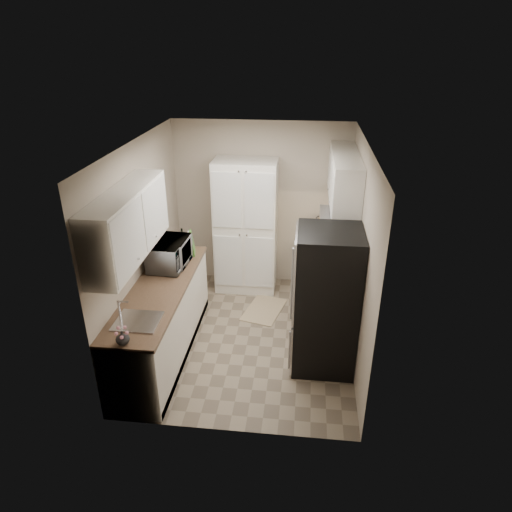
{
  "coord_description": "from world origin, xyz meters",
  "views": [
    {
      "loc": [
        0.64,
        -4.89,
        3.55
      ],
      "look_at": [
        0.08,
        0.15,
        1.1
      ],
      "focal_mm": 32.0,
      "sensor_mm": 36.0,
      "label": 1
    }
  ],
  "objects_px": {
    "pantry_cabinet": "(246,227)",
    "electric_range": "(325,294)",
    "toaster_oven": "(324,230)",
    "refrigerator": "(326,301)",
    "microwave": "(169,254)",
    "wine_bottle": "(182,241)"
  },
  "relations": [
    {
      "from": "pantry_cabinet",
      "to": "electric_range",
      "type": "bearing_deg",
      "value": -38.22
    },
    {
      "from": "pantry_cabinet",
      "to": "toaster_oven",
      "type": "relative_size",
      "value": 5.45
    },
    {
      "from": "refrigerator",
      "to": "microwave",
      "type": "xyz_separation_m",
      "value": [
        -1.95,
        0.52,
        0.24
      ]
    },
    {
      "from": "pantry_cabinet",
      "to": "electric_range",
      "type": "relative_size",
      "value": 1.77
    },
    {
      "from": "toaster_oven",
      "to": "wine_bottle",
      "type": "bearing_deg",
      "value": -152.02
    },
    {
      "from": "pantry_cabinet",
      "to": "toaster_oven",
      "type": "height_order",
      "value": "pantry_cabinet"
    },
    {
      "from": "wine_bottle",
      "to": "toaster_oven",
      "type": "bearing_deg",
      "value": 20.51
    },
    {
      "from": "microwave",
      "to": "wine_bottle",
      "type": "bearing_deg",
      "value": -2.76
    },
    {
      "from": "electric_range",
      "to": "wine_bottle",
      "type": "xyz_separation_m",
      "value": [
        -1.93,
        0.17,
        0.59
      ]
    },
    {
      "from": "wine_bottle",
      "to": "microwave",
      "type": "bearing_deg",
      "value": -96.06
    },
    {
      "from": "microwave",
      "to": "toaster_oven",
      "type": "xyz_separation_m",
      "value": [
        1.95,
        1.16,
        -0.07
      ]
    },
    {
      "from": "electric_range",
      "to": "wine_bottle",
      "type": "bearing_deg",
      "value": 174.86
    },
    {
      "from": "refrigerator",
      "to": "electric_range",
      "type": "bearing_deg",
      "value": 87.52
    },
    {
      "from": "electric_range",
      "to": "toaster_oven",
      "type": "relative_size",
      "value": 3.08
    },
    {
      "from": "toaster_oven",
      "to": "refrigerator",
      "type": "bearing_deg",
      "value": -82.67
    },
    {
      "from": "electric_range",
      "to": "wine_bottle",
      "type": "height_order",
      "value": "wine_bottle"
    },
    {
      "from": "refrigerator",
      "to": "toaster_oven",
      "type": "xyz_separation_m",
      "value": [
        0.0,
        1.69,
        0.18
      ]
    },
    {
      "from": "pantry_cabinet",
      "to": "wine_bottle",
      "type": "distance_m",
      "value": 1.07
    },
    {
      "from": "toaster_oven",
      "to": "microwave",
      "type": "bearing_deg",
      "value": -141.77
    },
    {
      "from": "refrigerator",
      "to": "microwave",
      "type": "relative_size",
      "value": 2.74
    },
    {
      "from": "microwave",
      "to": "pantry_cabinet",
      "type": "bearing_deg",
      "value": -30.62
    },
    {
      "from": "pantry_cabinet",
      "to": "toaster_oven",
      "type": "distance_m",
      "value": 1.15
    }
  ]
}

